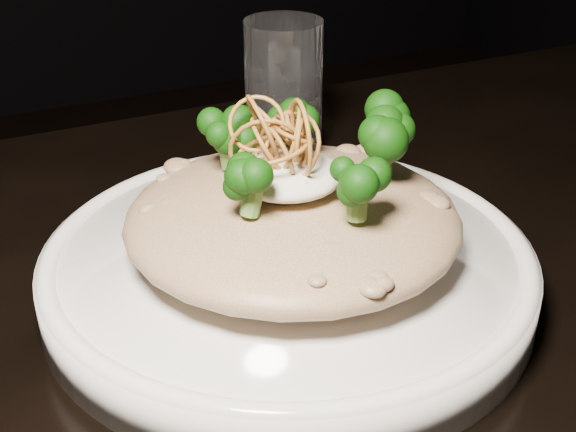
% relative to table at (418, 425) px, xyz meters
% --- Properties ---
extents(table, '(1.10, 0.80, 0.75)m').
position_rel_table_xyz_m(table, '(0.00, 0.00, 0.00)').
color(table, black).
rests_on(table, ground).
extents(plate, '(0.30, 0.30, 0.03)m').
position_rel_table_xyz_m(plate, '(-0.06, 0.06, 0.10)').
color(plate, white).
rests_on(plate, table).
extents(risotto, '(0.20, 0.20, 0.04)m').
position_rel_table_xyz_m(risotto, '(-0.06, 0.06, 0.14)').
color(risotto, brown).
rests_on(risotto, plate).
extents(broccoli, '(0.14, 0.14, 0.05)m').
position_rel_table_xyz_m(broccoli, '(-0.06, 0.06, 0.18)').
color(broccoli, black).
rests_on(broccoli, risotto).
extents(cheese, '(0.07, 0.07, 0.02)m').
position_rel_table_xyz_m(cheese, '(-0.07, 0.06, 0.17)').
color(cheese, white).
rests_on(cheese, risotto).
extents(shallots, '(0.05, 0.05, 0.03)m').
position_rel_table_xyz_m(shallots, '(-0.07, 0.06, 0.19)').
color(shallots, brown).
rests_on(shallots, cheese).
extents(drinking_glass, '(0.08, 0.08, 0.12)m').
position_rel_table_xyz_m(drinking_glass, '(0.03, 0.26, 0.14)').
color(drinking_glass, white).
rests_on(drinking_glass, table).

